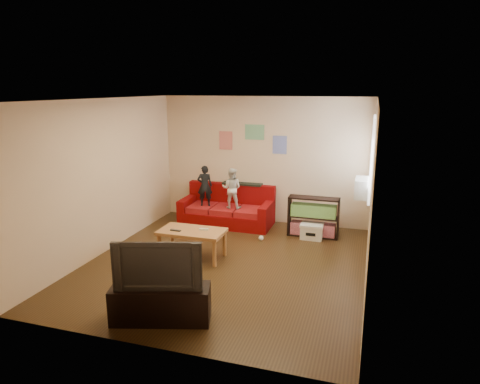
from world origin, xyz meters
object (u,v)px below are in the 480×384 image
(tv_stand, at_px, (161,304))
(television, at_px, (159,263))
(bookshelf, at_px, (313,219))
(child_b, at_px, (232,188))
(sofa, at_px, (228,211))
(child_a, at_px, (205,186))
(coffee_table, at_px, (192,234))
(file_box, at_px, (312,231))

(tv_stand, height_order, television, television)
(bookshelf, bearing_deg, child_b, 177.05)
(sofa, relative_size, bookshelf, 1.97)
(child_a, distance_m, child_b, 0.60)
(sofa, xyz_separation_m, coffee_table, (0.04, -1.99, 0.14))
(bookshelf, bearing_deg, tv_stand, -110.37)
(television, bearing_deg, file_box, 52.13)
(child_b, relative_size, bookshelf, 0.86)
(sofa, distance_m, television, 4.07)
(bookshelf, relative_size, file_box, 2.27)
(tv_stand, xyz_separation_m, television, (0.00, 0.00, 0.55))
(coffee_table, relative_size, file_box, 2.56)
(sofa, distance_m, child_b, 0.59)
(child_b, relative_size, file_box, 1.94)
(coffee_table, bearing_deg, file_box, 40.60)
(television, bearing_deg, sofa, 80.18)
(child_a, xyz_separation_m, child_b, (0.60, 0.00, -0.01))
(sofa, xyz_separation_m, child_b, (0.15, -0.17, 0.54))
(bookshelf, height_order, tv_stand, bookshelf)
(child_a, relative_size, child_b, 1.03)
(coffee_table, xyz_separation_m, bookshelf, (1.84, 1.74, -0.08))
(file_box, height_order, television, television)
(child_b, xyz_separation_m, file_box, (1.73, -0.25, -0.68))
(child_b, height_order, tv_stand, child_b)
(coffee_table, height_order, file_box, coffee_table)
(child_a, height_order, tv_stand, child_a)
(child_a, relative_size, tv_stand, 0.71)
(file_box, xyz_separation_m, television, (-1.39, -3.59, 0.62))
(sofa, relative_size, file_box, 4.47)
(sofa, bearing_deg, file_box, -12.51)
(child_b, xyz_separation_m, bookshelf, (1.73, -0.09, -0.48))
(sofa, distance_m, coffee_table, 2.00)
(child_a, xyz_separation_m, file_box, (2.33, -0.25, -0.69))
(child_b, distance_m, file_box, 1.87)
(child_a, height_order, file_box, child_a)
(sofa, bearing_deg, bookshelf, -7.76)
(child_a, xyz_separation_m, television, (0.93, -3.84, -0.07))
(sofa, bearing_deg, coffee_table, -88.99)
(bookshelf, bearing_deg, child_a, 177.81)
(coffee_table, relative_size, tv_stand, 0.90)
(sofa, relative_size, child_a, 2.23)
(child_a, relative_size, file_box, 2.00)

